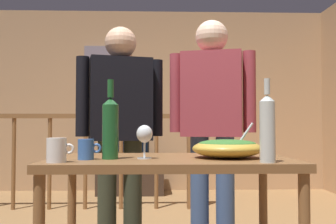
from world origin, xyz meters
TOP-DOWN VIEW (x-y plane):
  - back_wall at (0.00, 2.97)m, footprint 5.10×0.10m
  - framed_picture at (-0.64, 2.91)m, footprint 0.66×0.03m
  - stair_railing at (-0.50, 1.67)m, footprint 2.85×0.10m
  - tv_console at (-0.28, 2.62)m, footprint 0.90×0.40m
  - flat_screen_tv at (-0.28, 2.58)m, footprint 0.50×0.12m
  - serving_table at (0.14, -0.68)m, footprint 1.22×0.72m
  - salad_bowl at (0.43, -0.71)m, footprint 0.35×0.35m
  - wine_glass at (0.01, -0.75)m, footprint 0.08×0.08m
  - wine_bottle_clear at (0.56, -0.97)m, footprint 0.07×0.07m
  - wine_bottle_green at (-0.16, -0.76)m, footprint 0.08×0.08m
  - mug_white at (-0.38, -0.93)m, footprint 0.12×0.09m
  - mug_blue at (-0.27, -0.78)m, footprint 0.11×0.08m
  - person_standing_left at (-0.19, 0.06)m, footprint 0.60×0.32m
  - person_standing_right at (0.46, 0.06)m, footprint 0.60×0.32m

SIDE VIEW (x-z plane):
  - tv_console at x=-0.28m, z-range 0.00..0.46m
  - stair_railing at x=-0.50m, z-range 0.11..1.21m
  - serving_table at x=0.14m, z-range 0.29..1.05m
  - flat_screen_tv at x=-0.28m, z-range 0.50..0.88m
  - mug_blue at x=-0.27m, z-range 0.75..0.85m
  - salad_bowl at x=0.43m, z-range 0.72..0.90m
  - mug_white at x=-0.38m, z-range 0.75..0.86m
  - wine_glass at x=0.01m, z-range 0.79..0.95m
  - wine_bottle_clear at x=0.56m, z-range 0.72..1.10m
  - wine_bottle_green at x=-0.16m, z-range 0.72..1.11m
  - person_standing_left at x=-0.19m, z-range 0.15..1.77m
  - person_standing_right at x=0.46m, z-range 0.16..1.83m
  - back_wall at x=0.00m, z-range 0.00..2.59m
  - framed_picture at x=-0.64m, z-range 1.26..2.08m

